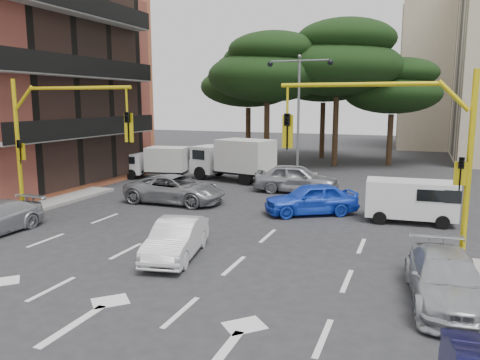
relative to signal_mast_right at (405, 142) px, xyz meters
The scene contains 18 objects.
ground 8.08m from the signal_mast_right, 163.69° to the right, with size 120.00×120.00×0.00m, color #28282B.
median_strip 16.03m from the signal_mast_right, 115.91° to the left, with size 1.40×6.00×0.15m, color gray.
pine_left_near 22.98m from the signal_mast_right, 118.29° to the left, with size 9.15×9.15×10.23m.
pine_center 23.13m from the signal_mast_right, 104.66° to the left, with size 9.98×9.98×11.16m.
pine_left_far 27.79m from the signal_mast_right, 119.84° to the left, with size 8.32×8.32×9.30m.
pine_right 24.14m from the signal_mast_right, 94.17° to the left, with size 7.49×7.49×8.37m.
pine_back 28.30m from the signal_mast_right, 106.03° to the left, with size 9.15×9.15×10.23m.
signal_mast_right is the anchor object (origin of this frame).
signal_mast_left 13.61m from the signal_mast_right, behind, with size 5.79×0.37×6.00m.
street_lamp_center 15.65m from the signal_mast_right, 115.91° to the left, with size 4.16×0.36×7.77m.
car_white_hatch 7.85m from the signal_mast_right, 164.51° to the right, with size 1.32×3.80×1.25m, color silver.
car_blue_compact 7.56m from the signal_mast_right, 126.09° to the left, with size 1.69×4.21×1.43m, color blue.
car_silver_cross_a 12.65m from the signal_mast_right, 153.53° to the left, with size 2.34×5.08×1.41m, color gray.
car_silver_cross_b 12.33m from the signal_mast_right, 119.84° to the left, with size 1.89×4.70×1.60m, color #929399.
car_silver_parked 4.34m from the signal_mast_right, 64.32° to the right, with size 1.79×4.39×1.27m, color #A2A6AA.
van_white 6.40m from the signal_mast_right, 87.93° to the left, with size 1.65×3.65×1.82m, color white, non-canonical shape.
box_truck_a 19.86m from the signal_mast_right, 143.51° to the left, with size 1.79×4.27×2.10m, color white, non-canonical shape.
box_truck_b 16.90m from the signal_mast_right, 130.17° to the left, with size 2.30×5.48×2.70m, color silver, non-canonical shape.
Camera 1 is at (7.20, -13.00, 5.11)m, focal length 35.00 mm.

